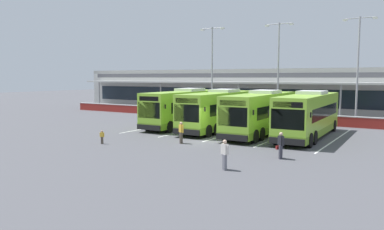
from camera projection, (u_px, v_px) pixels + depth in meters
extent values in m
plane|color=#4C4C51|center=(205.00, 141.00, 29.20)|extent=(200.00, 200.00, 0.00)
cube|color=#B7B7B2|center=(304.00, 93.00, 51.73)|extent=(70.00, 10.00, 5.50)
cube|color=#19232D|center=(293.00, 98.00, 47.54)|extent=(66.00, 0.08, 2.20)
cube|color=#4C4C51|center=(293.00, 75.00, 47.24)|extent=(68.00, 0.08, 0.60)
cube|color=beige|center=(289.00, 83.00, 46.10)|extent=(67.00, 3.00, 0.24)
cube|color=gray|center=(304.00, 71.00, 51.43)|extent=(70.00, 10.00, 0.50)
cylinder|color=#999999|center=(99.00, 94.00, 61.59)|extent=(0.20, 0.20, 4.20)
cylinder|color=#999999|center=(161.00, 96.00, 55.07)|extent=(0.20, 0.20, 4.20)
cylinder|color=#999999|center=(238.00, 99.00, 48.55)|extent=(0.20, 0.20, 4.20)
cylinder|color=#999999|center=(340.00, 102.00, 42.03)|extent=(0.20, 0.20, 4.20)
cube|color=maroon|center=(271.00, 118.00, 41.40)|extent=(60.00, 0.36, 1.00)
cube|color=#B2B2B2|center=(271.00, 113.00, 41.34)|extent=(60.00, 0.40, 0.10)
cube|color=#8CC633|center=(185.00, 107.00, 37.97)|extent=(2.88, 12.07, 3.19)
cube|color=olive|center=(185.00, 120.00, 38.10)|extent=(2.90, 12.09, 0.56)
cube|color=black|center=(187.00, 104.00, 38.29)|extent=(2.84, 9.67, 0.96)
cube|color=black|center=(149.00, 110.00, 32.85)|extent=(2.31, 0.16, 1.40)
cube|color=black|center=(149.00, 99.00, 32.74)|extent=(2.05, 0.14, 0.40)
cube|color=silver|center=(190.00, 90.00, 38.66)|extent=(2.13, 2.85, 0.28)
cube|color=black|center=(149.00, 127.00, 32.90)|extent=(2.45, 0.23, 0.44)
cube|color=black|center=(165.00, 107.00, 32.38)|extent=(0.08, 0.12, 0.36)
cube|color=black|center=(138.00, 105.00, 33.84)|extent=(0.08, 0.12, 0.36)
cylinder|color=black|center=(216.00, 117.00, 41.46)|extent=(0.35, 1.05, 1.04)
cylinder|color=black|center=(197.00, 116.00, 42.66)|extent=(0.35, 1.05, 1.04)
cylinder|color=black|center=(178.00, 125.00, 34.76)|extent=(0.35, 1.05, 1.04)
cylinder|color=black|center=(157.00, 123.00, 35.96)|extent=(0.35, 1.05, 1.04)
cylinder|color=black|center=(169.00, 127.00, 33.56)|extent=(0.35, 1.05, 1.04)
cylinder|color=black|center=(148.00, 125.00, 34.76)|extent=(0.35, 1.05, 1.04)
cube|color=#8CC633|center=(220.00, 109.00, 35.31)|extent=(2.88, 12.07, 3.19)
cube|color=olive|center=(220.00, 123.00, 35.44)|extent=(2.90, 12.09, 0.56)
cube|color=black|center=(222.00, 107.00, 35.63)|extent=(2.84, 9.67, 0.96)
cube|color=black|center=(187.00, 113.00, 30.19)|extent=(2.31, 0.16, 1.40)
cube|color=black|center=(187.00, 101.00, 30.08)|extent=(2.05, 0.14, 0.40)
cube|color=silver|center=(224.00, 91.00, 36.00)|extent=(2.13, 2.85, 0.28)
cube|color=black|center=(186.00, 132.00, 30.24)|extent=(2.45, 0.23, 0.44)
cube|color=black|center=(205.00, 109.00, 29.72)|extent=(0.08, 0.12, 0.36)
cube|color=black|center=(174.00, 108.00, 31.18)|extent=(0.08, 0.12, 0.36)
cylinder|color=black|center=(250.00, 120.00, 38.80)|extent=(0.35, 1.05, 1.04)
cylinder|color=black|center=(229.00, 119.00, 40.00)|extent=(0.35, 1.05, 1.04)
cylinder|color=black|center=(216.00, 129.00, 32.10)|extent=(0.35, 1.05, 1.04)
cylinder|color=black|center=(191.00, 127.00, 33.30)|extent=(0.35, 1.05, 1.04)
cylinder|color=black|center=(208.00, 131.00, 30.90)|extent=(0.35, 1.05, 1.04)
cylinder|color=black|center=(183.00, 129.00, 32.10)|extent=(0.35, 1.05, 1.04)
cube|color=#8CC633|center=(261.00, 112.00, 32.55)|extent=(2.88, 12.07, 3.19)
cube|color=olive|center=(261.00, 127.00, 32.68)|extent=(2.90, 12.09, 0.56)
cube|color=black|center=(263.00, 109.00, 32.87)|extent=(2.84, 9.67, 0.96)
cube|color=black|center=(233.00, 117.00, 27.43)|extent=(2.31, 0.16, 1.40)
cube|color=black|center=(233.00, 103.00, 27.32)|extent=(2.05, 0.14, 0.40)
cube|color=silver|center=(265.00, 92.00, 33.24)|extent=(2.13, 2.85, 0.28)
cube|color=black|center=(232.00, 137.00, 27.48)|extent=(2.45, 0.23, 0.44)
cube|color=black|center=(253.00, 113.00, 26.96)|extent=(0.08, 0.12, 0.36)
cube|color=black|center=(217.00, 111.00, 28.42)|extent=(0.08, 0.12, 0.36)
cylinder|color=black|center=(290.00, 123.00, 36.04)|extent=(0.35, 1.05, 1.04)
cylinder|color=black|center=(266.00, 122.00, 37.24)|extent=(0.35, 1.05, 1.04)
cylinder|color=black|center=(261.00, 134.00, 29.34)|extent=(0.35, 1.05, 1.04)
cylinder|color=black|center=(233.00, 132.00, 30.54)|extent=(0.35, 1.05, 1.04)
cylinder|color=black|center=(255.00, 136.00, 28.14)|extent=(0.35, 1.05, 1.04)
cylinder|color=black|center=(225.00, 134.00, 29.34)|extent=(0.35, 1.05, 1.04)
cube|color=#8CC633|center=(308.00, 114.00, 30.85)|extent=(2.88, 12.07, 3.19)
cube|color=olive|center=(308.00, 130.00, 30.98)|extent=(2.90, 12.09, 0.56)
cube|color=black|center=(310.00, 111.00, 31.17)|extent=(2.84, 9.67, 0.96)
cube|color=black|center=(288.00, 119.00, 25.72)|extent=(2.31, 0.16, 1.40)
cube|color=black|center=(288.00, 105.00, 25.62)|extent=(2.05, 0.14, 0.40)
cube|color=silver|center=(312.00, 92.00, 31.53)|extent=(2.13, 2.85, 0.28)
cube|color=black|center=(287.00, 141.00, 25.78)|extent=(2.45, 0.23, 0.44)
cube|color=black|center=(311.00, 115.00, 25.26)|extent=(0.08, 0.12, 0.36)
cube|color=black|center=(269.00, 113.00, 26.72)|extent=(0.08, 0.12, 0.36)
cylinder|color=black|center=(334.00, 126.00, 34.34)|extent=(0.35, 1.05, 1.04)
cylinder|color=black|center=(307.00, 124.00, 35.54)|extent=(0.35, 1.05, 1.04)
cylinder|color=black|center=(314.00, 137.00, 27.64)|extent=(0.35, 1.05, 1.04)
cylinder|color=black|center=(282.00, 135.00, 28.84)|extent=(0.35, 1.05, 1.04)
cylinder|color=black|center=(309.00, 140.00, 26.44)|extent=(0.35, 1.05, 1.04)
cylinder|color=black|center=(276.00, 137.00, 27.64)|extent=(0.35, 1.05, 1.04)
cube|color=silver|center=(163.00, 125.00, 38.68)|extent=(0.14, 13.00, 0.01)
cube|color=silver|center=(199.00, 128.00, 36.47)|extent=(0.14, 13.00, 0.01)
cube|color=silver|center=(238.00, 132.00, 34.27)|extent=(0.14, 13.00, 0.01)
cube|color=silver|center=(284.00, 135.00, 32.06)|extent=(0.14, 13.00, 0.01)
cube|color=silver|center=(336.00, 140.00, 29.85)|extent=(0.14, 13.00, 0.01)
cube|color=#33333D|center=(281.00, 152.00, 22.93)|extent=(0.22, 0.23, 0.84)
cube|color=#33333D|center=(281.00, 152.00, 22.74)|extent=(0.22, 0.23, 0.84)
cube|color=black|center=(281.00, 140.00, 22.76)|extent=(0.40, 0.38, 0.56)
cube|color=black|center=(279.00, 140.00, 22.97)|extent=(0.13, 0.13, 0.54)
cube|color=black|center=(283.00, 141.00, 22.56)|extent=(0.13, 0.13, 0.54)
sphere|color=#DBB293|center=(281.00, 134.00, 22.72)|extent=(0.22, 0.22, 0.22)
cube|color=maroon|center=(278.00, 148.00, 23.09)|extent=(0.26, 0.30, 0.22)
cylinder|color=maroon|center=(278.00, 145.00, 23.07)|extent=(0.02, 0.02, 0.16)
cube|color=#4C4238|center=(181.00, 138.00, 28.24)|extent=(0.20, 0.22, 0.84)
cube|color=#4C4238|center=(181.00, 138.00, 28.04)|extent=(0.20, 0.22, 0.84)
cube|color=gold|center=(181.00, 128.00, 28.07)|extent=(0.40, 0.34, 0.56)
cube|color=gold|center=(180.00, 128.00, 28.25)|extent=(0.12, 0.13, 0.54)
cube|color=gold|center=(183.00, 129.00, 27.89)|extent=(0.12, 0.13, 0.54)
sphere|color=tan|center=(181.00, 123.00, 28.03)|extent=(0.22, 0.22, 0.22)
cube|color=#4C4238|center=(102.00, 140.00, 27.97)|extent=(0.13, 0.14, 0.52)
cube|color=#4C4238|center=(103.00, 140.00, 27.88)|extent=(0.13, 0.14, 0.52)
cube|color=gold|center=(102.00, 135.00, 27.88)|extent=(0.25, 0.22, 0.35)
cube|color=gold|center=(100.00, 135.00, 27.90)|extent=(0.08, 0.08, 0.33)
cube|color=gold|center=(104.00, 135.00, 27.87)|extent=(0.08, 0.08, 0.33)
sphere|color=tan|center=(102.00, 131.00, 27.86)|extent=(0.14, 0.14, 0.14)
cube|color=slate|center=(224.00, 162.00, 20.21)|extent=(0.19, 0.22, 0.84)
cube|color=slate|center=(225.00, 162.00, 20.01)|extent=(0.19, 0.22, 0.84)
cube|color=silver|center=(225.00, 149.00, 20.04)|extent=(0.39, 0.32, 0.56)
cube|color=silver|center=(222.00, 149.00, 20.22)|extent=(0.12, 0.12, 0.54)
cube|color=silver|center=(228.00, 150.00, 19.88)|extent=(0.12, 0.12, 0.54)
sphere|color=#DBB293|center=(225.00, 142.00, 20.01)|extent=(0.22, 0.22, 0.22)
cylinder|color=#9E9EA3|center=(212.00, 72.00, 46.83)|extent=(0.20, 0.20, 11.00)
cylinder|color=#9E9EA3|center=(212.00, 28.00, 46.29)|extent=(2.80, 0.10, 0.10)
cube|color=silver|center=(202.00, 30.00, 47.04)|extent=(0.44, 0.28, 0.20)
cube|color=silver|center=(222.00, 28.00, 45.57)|extent=(0.44, 0.28, 0.20)
cylinder|color=#9E9EA3|center=(278.00, 72.00, 42.96)|extent=(0.20, 0.20, 11.00)
cylinder|color=#9E9EA3|center=(279.00, 24.00, 42.43)|extent=(2.80, 0.10, 0.10)
cube|color=silver|center=(267.00, 26.00, 43.17)|extent=(0.44, 0.28, 0.20)
cube|color=silver|center=(292.00, 24.00, 41.70)|extent=(0.44, 0.28, 0.20)
cylinder|color=#9E9EA3|center=(358.00, 71.00, 38.67)|extent=(0.20, 0.20, 11.00)
cylinder|color=#9E9EA3|center=(360.00, 18.00, 38.14)|extent=(2.80, 0.10, 0.10)
cube|color=silver|center=(345.00, 20.00, 38.88)|extent=(0.44, 0.28, 0.20)
cube|color=silver|center=(375.00, 18.00, 37.41)|extent=(0.44, 0.28, 0.20)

